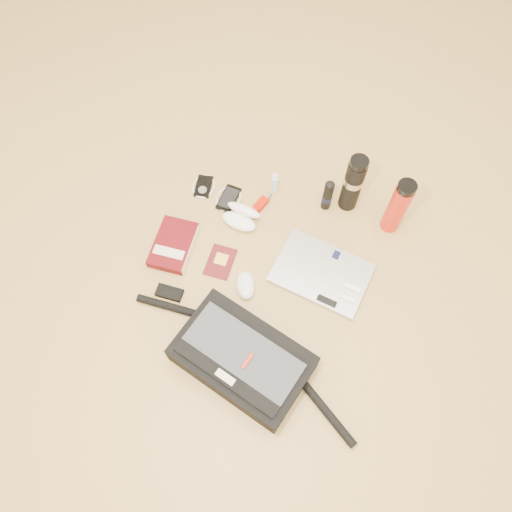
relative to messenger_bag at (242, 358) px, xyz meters
name	(u,v)px	position (x,y,z in m)	size (l,w,h in m)	color
ground	(260,294)	(-0.01, 0.28, -0.06)	(4.00, 4.00, 0.00)	#B28B4A
messenger_bag	(242,358)	(0.00, 0.00, 0.00)	(0.91, 0.42, 0.13)	black
laptop	(322,274)	(0.21, 0.42, -0.05)	(0.41, 0.32, 0.04)	#ACACAE
book	(174,245)	(-0.40, 0.38, -0.04)	(0.15, 0.23, 0.04)	#4A070B
passport	(220,262)	(-0.20, 0.37, -0.06)	(0.11, 0.14, 0.01)	#4D0E15
mouse	(246,285)	(-0.07, 0.29, -0.04)	(0.11, 0.14, 0.04)	silver
sunglasses_case	(241,216)	(-0.17, 0.58, -0.03)	(0.17, 0.15, 0.09)	white
ipod	(204,186)	(-0.37, 0.69, -0.05)	(0.11, 0.12, 0.01)	black
phone	(229,198)	(-0.25, 0.66, -0.05)	(0.11, 0.14, 0.01)	black
inhaler	(262,203)	(-0.11, 0.67, -0.04)	(0.07, 0.12, 0.03)	#A81203
spray_bottle	(275,183)	(-0.08, 0.76, -0.01)	(0.03, 0.03, 0.12)	#AED7F4
aerosol_can	(328,195)	(0.15, 0.74, 0.02)	(0.05, 0.05, 0.17)	black
thermos_black	(353,183)	(0.24, 0.77, 0.09)	(0.08, 0.08, 0.30)	black
thermos_red	(398,207)	(0.43, 0.72, 0.08)	(0.08, 0.08, 0.29)	red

